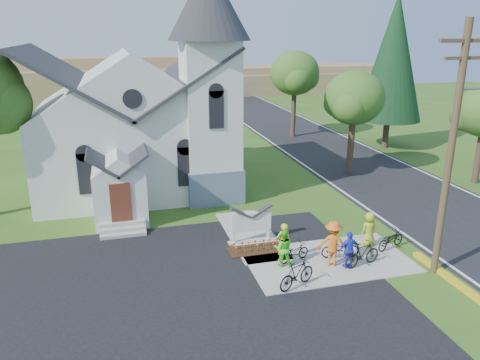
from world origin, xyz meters
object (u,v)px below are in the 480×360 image
object	(u,v)px
bike_0	(294,252)
cyclist_3	(333,243)
utility_pole	(453,145)
bike_4	(391,239)
bike_2	(340,248)
bike_3	(362,254)
cyclist_2	(349,250)
cyclist_1	(283,248)
cyclist_0	(283,242)
church_sign	(251,222)
bike_1	(297,274)
cyclist_4	(369,229)

from	to	relation	value
bike_0	cyclist_3	distance (m)	1.71
utility_pole	bike_4	size ratio (longest dim) A/B	5.87
bike_2	bike_3	bearing A→B (deg)	-140.10
utility_pole	cyclist_2	xyz separation A→B (m)	(-3.36, 1.21, -4.55)
cyclist_1	bike_4	size ratio (longest dim) A/B	0.95
bike_0	bike_3	bearing A→B (deg)	-131.66
cyclist_0	bike_3	bearing A→B (deg)	151.16
cyclist_0	cyclist_1	world-z (taller)	cyclist_0
bike_4	bike_2	bearing A→B (deg)	73.66
cyclist_2	bike_4	bearing A→B (deg)	-157.46
church_sign	bike_0	xyz separation A→B (m)	(1.21, -2.37, -0.57)
bike_3	bike_4	distance (m)	2.37
cyclist_0	bike_2	world-z (taller)	cyclist_0
cyclist_2	cyclist_3	xyz separation A→B (m)	(-0.56, 0.40, 0.18)
bike_1	cyclist_3	xyz separation A→B (m)	(2.12, 1.31, 0.44)
utility_pole	cyclist_3	distance (m)	6.08
utility_pole	cyclist_1	distance (m)	7.77
cyclist_1	cyclist_2	world-z (taller)	cyclist_1
bike_4	cyclist_4	bearing A→B (deg)	38.17
utility_pole	cyclist_1	xyz separation A→B (m)	(-5.94, 2.09, -4.54)
bike_3	cyclist_4	xyz separation A→B (m)	(1.23, 1.64, 0.28)
cyclist_2	bike_2	world-z (taller)	cyclist_2
cyclist_2	cyclist_3	world-z (taller)	cyclist_3
bike_3	cyclist_4	bearing A→B (deg)	-50.06
utility_pole	cyclist_0	xyz separation A→B (m)	(-5.79, 2.51, -4.49)
bike_0	bike_4	xyz separation A→B (m)	(4.69, -0.01, 0.04)
bike_1	bike_4	xyz separation A→B (m)	(5.37, 2.01, -0.10)
cyclist_0	cyclist_4	world-z (taller)	cyclist_0
cyclist_4	cyclist_3	bearing A→B (deg)	16.60
cyclist_0	cyclist_1	bearing A→B (deg)	64.54
cyclist_1	bike_1	distance (m)	1.81
bike_0	cyclist_3	xyz separation A→B (m)	(1.44, -0.72, 0.58)
cyclist_0	bike_0	xyz separation A→B (m)	(0.43, -0.18, -0.45)
bike_0	cyclist_4	distance (m)	3.90
cyclist_1	cyclist_2	size ratio (longest dim) A/B	1.00
cyclist_1	cyclist_2	bearing A→B (deg)	176.84
bike_1	cyclist_4	xyz separation A→B (m)	(4.53, 2.52, 0.27)
utility_pole	bike_4	world-z (taller)	utility_pole
cyclist_3	cyclist_4	bearing A→B (deg)	-129.40
cyclist_1	cyclist_3	xyz separation A→B (m)	(2.03, -0.48, 0.18)
bike_4	bike_3	bearing A→B (deg)	97.88
cyclist_0	cyclist_2	bearing A→B (deg)	146.70
bike_0	cyclist_2	size ratio (longest dim) A/B	0.97
church_sign	bike_4	xyz separation A→B (m)	(5.90, -2.39, -0.53)
bike_1	cyclist_3	distance (m)	2.53
bike_1	bike_3	bearing A→B (deg)	-99.74
bike_0	cyclist_0	bearing A→B (deg)	49.61
cyclist_0	cyclist_2	distance (m)	2.76
cyclist_0	bike_0	world-z (taller)	cyclist_0
cyclist_4	bike_0	bearing A→B (deg)	-2.76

